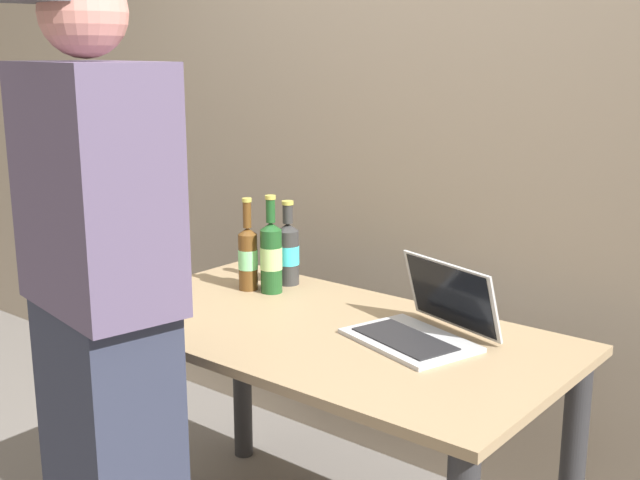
{
  "coord_description": "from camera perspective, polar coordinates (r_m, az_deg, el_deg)",
  "views": [
    {
      "loc": [
        1.33,
        -1.65,
        1.49
      ],
      "look_at": [
        -0.0,
        0.0,
        0.98
      ],
      "focal_mm": 44.82,
      "sensor_mm": 36.0,
      "label": 1
    }
  ],
  "objects": [
    {
      "name": "desk",
      "position": [
        2.3,
        0.09,
        -9.44
      ],
      "size": [
        1.37,
        0.74,
        0.73
      ],
      "color": "#9E8460",
      "rests_on": "ground"
    },
    {
      "name": "laptop",
      "position": [
        2.16,
        7.48,
        -5.9
      ],
      "size": [
        0.4,
        0.37,
        0.2
      ],
      "color": "#B7BABC",
      "rests_on": "desk"
    },
    {
      "name": "beer_bottle_dark",
      "position": [
        2.63,
        -2.3,
        -0.82
      ],
      "size": [
        0.07,
        0.07,
        0.28
      ],
      "color": "#333333",
      "rests_on": "desk"
    },
    {
      "name": "beer_bottle_green",
      "position": [
        2.54,
        -3.5,
        -1.09
      ],
      "size": [
        0.07,
        0.07,
        0.31
      ],
      "color": "#1E5123",
      "rests_on": "desk"
    },
    {
      "name": "beer_bottle_amber",
      "position": [
        2.57,
        -5.17,
        -1.13
      ],
      "size": [
        0.06,
        0.06,
        0.3
      ],
      "color": "brown",
      "rests_on": "desk"
    },
    {
      "name": "person_figure",
      "position": [
        1.96,
        -15.17,
        -6.11
      ],
      "size": [
        0.46,
        0.33,
        1.69
      ],
      "color": "#2D3347",
      "rests_on": "ground"
    },
    {
      "name": "coffee_mug",
      "position": [
        2.43,
        -13.53,
        -4.04
      ],
      "size": [
        0.12,
        0.09,
        0.09
      ],
      "color": "white",
      "rests_on": "desk"
    },
    {
      "name": "back_wall",
      "position": [
        2.7,
        9.49,
        9.2
      ],
      "size": [
        6.0,
        0.1,
        2.6
      ],
      "primitive_type": "cube",
      "color": "tan",
      "rests_on": "ground"
    }
  ]
}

